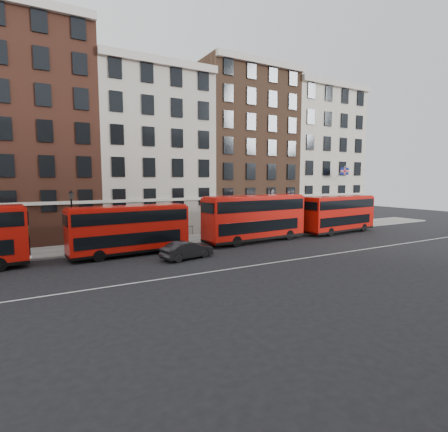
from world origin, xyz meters
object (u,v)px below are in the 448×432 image
bus_b (129,229)px  bus_d (339,213)px  bus_c (255,217)px  car_front (187,250)px  traffic_light (337,211)px

bus_b → bus_d: (24.89, -0.00, 0.12)m
bus_c → bus_d: bearing=-4.4°
car_front → traffic_light: bearing=-89.1°
bus_b → bus_c: 12.78m
bus_b → bus_d: 24.89m
car_front → bus_b: bearing=32.8°
bus_d → bus_b: bearing=174.1°
bus_b → bus_d: bus_d is taller
bus_d → bus_c: bearing=174.1°
car_front → bus_c: bearing=-81.2°
bus_c → traffic_light: bearing=3.8°
bus_d → car_front: bus_d is taller
bus_b → traffic_light: size_ratio=3.09×
bus_c → traffic_light: bus_c is taller
car_front → traffic_light: traffic_light is taller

